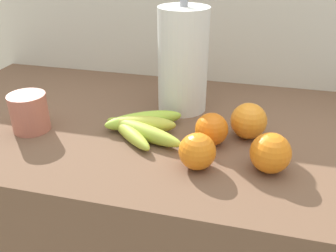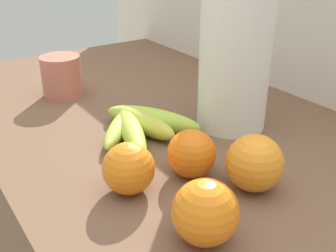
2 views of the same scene
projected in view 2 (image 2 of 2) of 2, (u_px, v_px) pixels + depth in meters
name	position (u px, v px, depth m)	size (l,w,h in m)	color
banana_bunch	(139.00, 124.00, 0.76)	(0.21, 0.20, 0.04)	#B1C43F
orange_front	(205.00, 212.00, 0.49)	(0.08, 0.08, 0.08)	orange
orange_right	(129.00, 169.00, 0.58)	(0.08, 0.08, 0.08)	orange
orange_far_right	(192.00, 154.00, 0.62)	(0.07, 0.07, 0.07)	orange
orange_back_left	(254.00, 163.00, 0.59)	(0.08, 0.08, 0.08)	orange
paper_towel_roll	(235.00, 57.00, 0.74)	(0.13, 0.13, 0.30)	white
mug	(62.00, 76.00, 0.92)	(0.09, 0.09, 0.09)	#BF6A56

